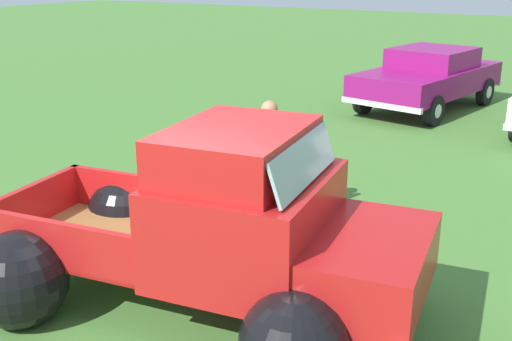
% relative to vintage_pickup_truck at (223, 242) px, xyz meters
% --- Properties ---
extents(ground_plane, '(80.00, 80.00, 0.00)m').
position_rel_vintage_pickup_truck_xyz_m(ground_plane, '(-0.38, -0.05, -0.76)').
color(ground_plane, '#477A33').
extents(vintage_pickup_truck, '(4.83, 3.25, 1.96)m').
position_rel_vintage_pickup_truck_xyz_m(vintage_pickup_truck, '(0.00, 0.00, 0.00)').
color(vintage_pickup_truck, black).
rests_on(vintage_pickup_truck, ground).
extents(show_car_0, '(2.67, 4.59, 1.43)m').
position_rel_vintage_pickup_truck_xyz_m(show_car_0, '(-0.92, 10.11, 0.03)').
color(show_car_0, black).
rests_on(show_car_0, ground).
extents(spectator_0, '(0.53, 0.44, 1.67)m').
position_rel_vintage_pickup_truck_xyz_m(spectator_0, '(-0.74, 2.20, 0.19)').
color(spectator_0, gray).
rests_on(spectator_0, ground).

